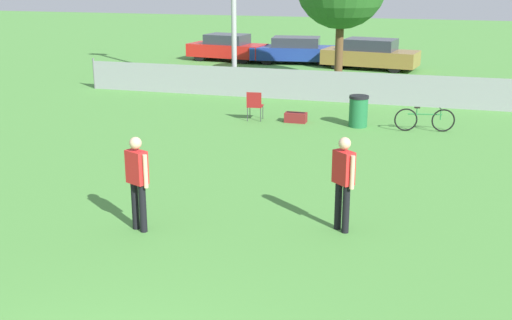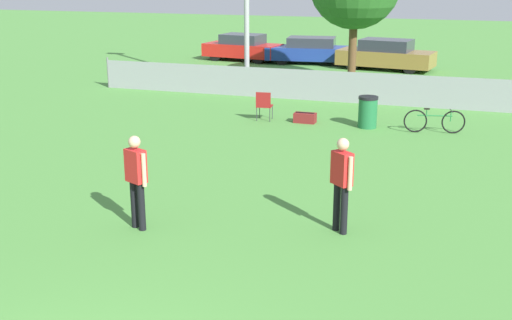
{
  "view_description": "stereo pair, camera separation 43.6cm",
  "coord_description": "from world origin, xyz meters",
  "px_view_note": "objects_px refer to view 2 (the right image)",
  "views": [
    {
      "loc": [
        3.28,
        -4.51,
        4.56
      ],
      "look_at": [
        -0.03,
        6.8,
        1.05
      ],
      "focal_mm": 45.0,
      "sensor_mm": 36.0,
      "label": 1
    },
    {
      "loc": [
        3.7,
        -4.38,
        4.56
      ],
      "look_at": [
        -0.03,
        6.8,
        1.05
      ],
      "focal_mm": 45.0,
      "sensor_mm": 36.0,
      "label": 2
    }
  ],
  "objects_px": {
    "folding_chair_sideline": "(264,104)",
    "parked_car_red": "(243,48)",
    "player_thrower_red": "(342,178)",
    "trash_bin": "(368,112)",
    "bicycle_sideline": "(434,121)",
    "player_defender_red": "(136,176)",
    "gear_bag_sideline": "(305,118)",
    "parked_car_blue": "(311,51)",
    "parked_car_tan": "(386,55)"
  },
  "relations": [
    {
      "from": "bicycle_sideline",
      "to": "parked_car_red",
      "type": "relative_size",
      "value": 0.42
    },
    {
      "from": "folding_chair_sideline",
      "to": "parked_car_red",
      "type": "xyz_separation_m",
      "value": [
        -5.28,
        12.86,
        0.15
      ]
    },
    {
      "from": "bicycle_sideline",
      "to": "parked_car_red",
      "type": "height_order",
      "value": "parked_car_red"
    },
    {
      "from": "player_defender_red",
      "to": "parked_car_red",
      "type": "relative_size",
      "value": 0.42
    },
    {
      "from": "folding_chair_sideline",
      "to": "parked_car_blue",
      "type": "height_order",
      "value": "parked_car_blue"
    },
    {
      "from": "trash_bin",
      "to": "parked_car_blue",
      "type": "xyz_separation_m",
      "value": [
        -4.86,
        12.81,
        0.17
      ]
    },
    {
      "from": "gear_bag_sideline",
      "to": "parked_car_red",
      "type": "distance_m",
      "value": 14.33
    },
    {
      "from": "trash_bin",
      "to": "bicycle_sideline",
      "type": "bearing_deg",
      "value": -1.47
    },
    {
      "from": "bicycle_sideline",
      "to": "gear_bag_sideline",
      "type": "bearing_deg",
      "value": 167.46
    },
    {
      "from": "bicycle_sideline",
      "to": "trash_bin",
      "type": "bearing_deg",
      "value": 167.2
    },
    {
      "from": "player_defender_red",
      "to": "bicycle_sideline",
      "type": "distance_m",
      "value": 10.27
    },
    {
      "from": "player_thrower_red",
      "to": "bicycle_sideline",
      "type": "bearing_deg",
      "value": 122.97
    },
    {
      "from": "trash_bin",
      "to": "parked_car_blue",
      "type": "bearing_deg",
      "value": 110.76
    },
    {
      "from": "player_thrower_red",
      "to": "parked_car_blue",
      "type": "bearing_deg",
      "value": 146.1
    },
    {
      "from": "player_thrower_red",
      "to": "gear_bag_sideline",
      "type": "relative_size",
      "value": 2.63
    },
    {
      "from": "bicycle_sideline",
      "to": "parked_car_tan",
      "type": "distance_m",
      "value": 12.33
    },
    {
      "from": "bicycle_sideline",
      "to": "parked_car_tan",
      "type": "height_order",
      "value": "parked_car_tan"
    },
    {
      "from": "player_defender_red",
      "to": "parked_car_red",
      "type": "height_order",
      "value": "player_defender_red"
    },
    {
      "from": "player_thrower_red",
      "to": "trash_bin",
      "type": "relative_size",
      "value": 1.85
    },
    {
      "from": "player_defender_red",
      "to": "bicycle_sideline",
      "type": "xyz_separation_m",
      "value": [
        4.67,
        9.12,
        -0.67
      ]
    },
    {
      "from": "bicycle_sideline",
      "to": "parked_car_blue",
      "type": "relative_size",
      "value": 0.37
    },
    {
      "from": "player_defender_red",
      "to": "player_thrower_red",
      "type": "bearing_deg",
      "value": 40.45
    },
    {
      "from": "folding_chair_sideline",
      "to": "parked_car_tan",
      "type": "height_order",
      "value": "parked_car_tan"
    },
    {
      "from": "player_defender_red",
      "to": "parked_car_tan",
      "type": "xyz_separation_m",
      "value": [
        1.69,
        21.08,
        -0.33
      ]
    },
    {
      "from": "gear_bag_sideline",
      "to": "player_defender_red",
      "type": "bearing_deg",
      "value": -94.93
    },
    {
      "from": "player_thrower_red",
      "to": "parked_car_tan",
      "type": "distance_m",
      "value": 20.15
    },
    {
      "from": "player_defender_red",
      "to": "parked_car_blue",
      "type": "xyz_separation_m",
      "value": [
        -2.13,
        21.98,
        -0.37
      ]
    },
    {
      "from": "parked_car_blue",
      "to": "trash_bin",
      "type": "bearing_deg",
      "value": -76.38
    },
    {
      "from": "bicycle_sideline",
      "to": "gear_bag_sideline",
      "type": "distance_m",
      "value": 3.88
    },
    {
      "from": "parked_car_tan",
      "to": "parked_car_red",
      "type": "bearing_deg",
      "value": -178.2
    },
    {
      "from": "bicycle_sideline",
      "to": "parked_car_red",
      "type": "distance_m",
      "value": 16.53
    },
    {
      "from": "player_thrower_red",
      "to": "parked_car_tan",
      "type": "bearing_deg",
      "value": 136.22
    },
    {
      "from": "parked_car_red",
      "to": "parked_car_tan",
      "type": "relative_size",
      "value": 0.89
    },
    {
      "from": "trash_bin",
      "to": "player_defender_red",
      "type": "bearing_deg",
      "value": -106.55
    },
    {
      "from": "gear_bag_sideline",
      "to": "parked_car_tan",
      "type": "relative_size",
      "value": 0.14
    },
    {
      "from": "gear_bag_sideline",
      "to": "parked_car_blue",
      "type": "relative_size",
      "value": 0.14
    },
    {
      "from": "folding_chair_sideline",
      "to": "gear_bag_sideline",
      "type": "relative_size",
      "value": 1.38
    },
    {
      "from": "player_thrower_red",
      "to": "parked_car_blue",
      "type": "distance_m",
      "value": 21.72
    },
    {
      "from": "trash_bin",
      "to": "parked_car_tan",
      "type": "bearing_deg",
      "value": 94.96
    },
    {
      "from": "bicycle_sideline",
      "to": "gear_bag_sideline",
      "type": "relative_size",
      "value": 2.58
    },
    {
      "from": "parked_car_red",
      "to": "parked_car_blue",
      "type": "xyz_separation_m",
      "value": [
        3.65,
        0.05,
        -0.02
      ]
    },
    {
      "from": "trash_bin",
      "to": "player_thrower_red",
      "type": "bearing_deg",
      "value": -84.43
    },
    {
      "from": "player_defender_red",
      "to": "folding_chair_sideline",
      "type": "relative_size",
      "value": 1.9
    },
    {
      "from": "folding_chair_sideline",
      "to": "gear_bag_sideline",
      "type": "xyz_separation_m",
      "value": [
        1.29,
        0.14,
        -0.38
      ]
    },
    {
      "from": "parked_car_blue",
      "to": "parked_car_tan",
      "type": "distance_m",
      "value": 3.93
    },
    {
      "from": "gear_bag_sideline",
      "to": "bicycle_sideline",
      "type": "bearing_deg",
      "value": -1.21
    },
    {
      "from": "player_thrower_red",
      "to": "bicycle_sideline",
      "type": "relative_size",
      "value": 1.02
    },
    {
      "from": "trash_bin",
      "to": "gear_bag_sideline",
      "type": "relative_size",
      "value": 1.42
    },
    {
      "from": "folding_chair_sideline",
      "to": "parked_car_blue",
      "type": "distance_m",
      "value": 13.02
    },
    {
      "from": "bicycle_sideline",
      "to": "parked_car_blue",
      "type": "distance_m",
      "value": 14.55
    }
  ]
}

